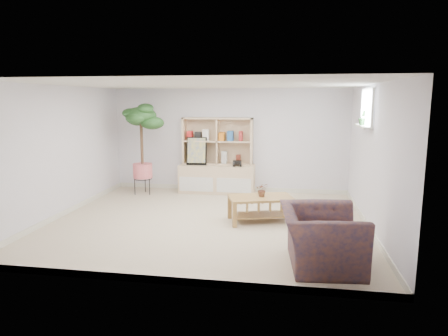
# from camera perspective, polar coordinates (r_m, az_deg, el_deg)

# --- Properties ---
(floor) EXTENTS (5.50, 5.00, 0.01)m
(floor) POSITION_cam_1_polar(r_m,az_deg,el_deg) (7.20, -2.29, -7.61)
(floor) COLOR #B7AD9A
(floor) RESTS_ON ground
(ceiling) EXTENTS (5.50, 5.00, 0.01)m
(ceiling) POSITION_cam_1_polar(r_m,az_deg,el_deg) (6.88, -2.43, 11.85)
(ceiling) COLOR silver
(ceiling) RESTS_ON walls
(walls) EXTENTS (5.51, 5.01, 2.40)m
(walls) POSITION_cam_1_polar(r_m,az_deg,el_deg) (6.94, -2.36, 1.90)
(walls) COLOR white
(walls) RESTS_ON floor
(baseboard) EXTENTS (5.50, 5.00, 0.10)m
(baseboard) POSITION_cam_1_polar(r_m,az_deg,el_deg) (7.18, -2.29, -7.23)
(baseboard) COLOR silver
(baseboard) RESTS_ON floor
(window) EXTENTS (0.10, 0.98, 0.68)m
(window) POSITION_cam_1_polar(r_m,az_deg,el_deg) (7.46, 19.84, 8.05)
(window) COLOR silver
(window) RESTS_ON walls
(window_sill) EXTENTS (0.14, 1.00, 0.04)m
(window_sill) POSITION_cam_1_polar(r_m,az_deg,el_deg) (7.46, 19.24, 5.62)
(window_sill) COLOR silver
(window_sill) RESTS_ON walls
(storage_unit) EXTENTS (1.74, 0.59, 1.74)m
(storage_unit) POSITION_cam_1_polar(r_m,az_deg,el_deg) (9.21, -1.02, 1.77)
(storage_unit) COLOR #D4B287
(storage_unit) RESTS_ON floor
(poster) EXTENTS (0.47, 0.14, 0.64)m
(poster) POSITION_cam_1_polar(r_m,az_deg,el_deg) (9.22, -3.93, 2.42)
(poster) COLOR yellow
(poster) RESTS_ON storage_unit
(toy_truck) EXTENTS (0.30, 0.23, 0.15)m
(toy_truck) POSITION_cam_1_polar(r_m,az_deg,el_deg) (9.04, 1.90, 0.71)
(toy_truck) COLOR black
(toy_truck) RESTS_ON storage_unit
(coffee_table) EXTENTS (1.23, 0.91, 0.45)m
(coffee_table) POSITION_cam_1_polar(r_m,az_deg,el_deg) (7.16, 5.25, -5.86)
(coffee_table) COLOR olive
(coffee_table) RESTS_ON floor
(table_plant) EXTENTS (0.23, 0.20, 0.24)m
(table_plant) POSITION_cam_1_polar(r_m,az_deg,el_deg) (7.10, 5.48, -3.10)
(table_plant) COLOR #176A19
(table_plant) RESTS_ON coffee_table
(floor_tree) EXTENTS (1.00, 1.00, 2.07)m
(floor_tree) POSITION_cam_1_polar(r_m,az_deg,el_deg) (9.22, -11.64, 2.62)
(floor_tree) COLOR #1A431F
(floor_tree) RESTS_ON floor
(armchair) EXTENTS (1.10, 1.24, 0.86)m
(armchair) POSITION_cam_1_polar(r_m,az_deg,el_deg) (5.39, 13.70, -9.12)
(armchair) COLOR #1C2142
(armchair) RESTS_ON floor
(sill_plant) EXTENTS (0.16, 0.14, 0.27)m
(sill_plant) POSITION_cam_1_polar(r_m,az_deg,el_deg) (7.53, 19.20, 6.83)
(sill_plant) COLOR #1A431F
(sill_plant) RESTS_ON window_sill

